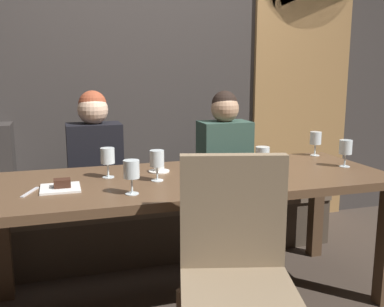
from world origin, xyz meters
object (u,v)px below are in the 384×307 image
(diner_redhead, at_px, (95,149))
(wine_glass_near_right, at_px, (131,170))
(wine_glass_end_right, at_px, (316,139))
(wine_glass_far_left, at_px, (262,156))
(dining_table, at_px, (192,192))
(diner_bearded, at_px, (224,144))
(espresso_cup, at_px, (159,168))
(wine_glass_center_front, at_px, (157,159))
(banquette_bench, at_px, (164,223))
(wine_glass_far_right, at_px, (346,148))
(fork_on_table, at_px, (30,192))
(wine_glass_near_left, at_px, (108,157))
(dessert_plate, at_px, (61,186))
(chair_near_side, at_px, (236,263))

(diner_redhead, height_order, wine_glass_near_right, diner_redhead)
(wine_glass_end_right, relative_size, wine_glass_far_left, 1.00)
(dining_table, distance_m, diner_bearded, 0.83)
(wine_glass_near_right, bearing_deg, espresso_cup, 61.03)
(wine_glass_center_front, bearing_deg, banquette_bench, 74.36)
(wine_glass_far_right, xyz_separation_m, espresso_cup, (-1.10, 0.20, -0.09))
(fork_on_table, bearing_deg, espresso_cup, 40.94)
(wine_glass_near_left, relative_size, dessert_plate, 0.86)
(wine_glass_near_right, bearing_deg, diner_redhead, 95.28)
(wine_glass_near_left, height_order, espresso_cup, wine_glass_near_left)
(wine_glass_end_right, relative_size, wine_glass_near_right, 1.00)
(banquette_bench, xyz_separation_m, wine_glass_far_left, (0.37, -0.80, 0.62))
(wine_glass_far_left, bearing_deg, wine_glass_far_right, 6.35)
(banquette_bench, xyz_separation_m, wine_glass_near_left, (-0.44, -0.58, 0.63))
(espresso_cup, relative_size, fork_on_table, 0.71)
(wine_glass_end_right, bearing_deg, wine_glass_near_left, -171.75)
(wine_glass_far_right, bearing_deg, wine_glass_end_right, 86.07)
(wine_glass_near_right, bearing_deg, fork_on_table, 160.11)
(diner_redhead, bearing_deg, fork_on_table, -114.88)
(chair_near_side, xyz_separation_m, wine_glass_far_left, (0.41, 0.62, 0.29))
(wine_glass_far_right, bearing_deg, banquette_bench, 142.29)
(diner_bearded, distance_m, wine_glass_near_left, 1.06)
(wine_glass_near_left, distance_m, espresso_cup, 0.31)
(wine_glass_far_left, bearing_deg, chair_near_side, -123.72)
(wine_glass_near_right, distance_m, fork_on_table, 0.51)
(wine_glass_near_right, bearing_deg, banquette_bench, 68.33)
(wine_glass_center_front, relative_size, espresso_cup, 1.37)
(wine_glass_near_right, distance_m, espresso_cup, 0.47)
(chair_near_side, bearing_deg, wine_glass_center_front, 103.11)
(dining_table, xyz_separation_m, wine_glass_end_right, (0.98, 0.32, 0.20))
(wine_glass_far_right, height_order, fork_on_table, wine_glass_far_right)
(dining_table, relative_size, wine_glass_near_left, 13.41)
(dessert_plate, bearing_deg, wine_glass_near_right, -30.92)
(banquette_bench, distance_m, wine_glass_far_right, 1.36)
(wine_glass_center_front, distance_m, dessert_plate, 0.50)
(wine_glass_near_left, bearing_deg, wine_glass_near_right, -79.04)
(wine_glass_far_left, xyz_separation_m, fork_on_table, (-1.21, 0.03, -0.11))
(wine_glass_near_left, xyz_separation_m, fork_on_table, (-0.39, -0.19, -0.11))
(dining_table, height_order, dessert_plate, dessert_plate)
(chair_near_side, xyz_separation_m, fork_on_table, (-0.79, 0.65, 0.18))
(diner_bearded, xyz_separation_m, wine_glass_near_left, (-0.90, -0.56, 0.07))
(chair_near_side, height_order, wine_glass_near_left, chair_near_side)
(fork_on_table, bearing_deg, wine_glass_far_right, 23.09)
(diner_bearded, distance_m, espresso_cup, 0.79)
(dining_table, height_order, wine_glass_center_front, wine_glass_center_front)
(dining_table, height_order, wine_glass_far_left, wine_glass_far_left)
(wine_glass_near_left, height_order, wine_glass_near_right, same)
(diner_redhead, bearing_deg, diner_bearded, -3.19)
(wine_glass_far_left, relative_size, wine_glass_near_right, 1.00)
(diner_redhead, xyz_separation_m, wine_glass_center_front, (0.26, -0.76, 0.06))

